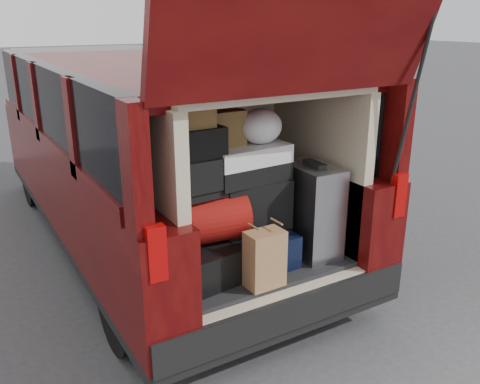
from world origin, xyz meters
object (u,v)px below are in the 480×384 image
object	(u,v)px
backpack	(199,163)
kraft_bag	(265,259)
black_soft_case	(252,204)
twotone_duffel	(248,163)
red_duffel	(209,219)
navy_hardshell	(254,245)
silver_roller	(312,210)
black_hardshell	(197,258)

from	to	relation	value
backpack	kraft_bag	bearing A→B (deg)	-52.24
black_soft_case	twotone_duffel	size ratio (longest dim) A/B	0.89
red_duffel	backpack	bearing A→B (deg)	-174.00
navy_hardshell	twotone_duffel	size ratio (longest dim) A/B	0.98
silver_roller	backpack	distance (m)	0.93
black_hardshell	navy_hardshell	bearing A→B (deg)	-10.66
navy_hardshell	red_duffel	bearing A→B (deg)	-177.82
black_hardshell	silver_roller	size ratio (longest dim) A/B	0.90
silver_roller	kraft_bag	size ratio (longest dim) A/B	1.76
red_duffel	backpack	xyz separation A→B (m)	(-0.06, 0.00, 0.37)
black_hardshell	backpack	xyz separation A→B (m)	(0.02, -0.03, 0.64)
backpack	twotone_duffel	xyz separation A→B (m)	(0.38, 0.05, -0.07)
kraft_bag	backpack	bearing A→B (deg)	130.16
red_duffel	twotone_duffel	world-z (taller)	twotone_duffel
black_soft_case	twotone_duffel	world-z (taller)	twotone_duffel
navy_hardshell	red_duffel	size ratio (longest dim) A/B	1.10
red_duffel	backpack	distance (m)	0.38
kraft_bag	red_duffel	xyz separation A→B (m)	(-0.22, 0.32, 0.20)
navy_hardshell	red_duffel	distance (m)	0.44
red_duffel	twotone_duffel	size ratio (longest dim) A/B	0.89
navy_hardshell	kraft_bag	bearing A→B (deg)	-110.65
silver_roller	backpack	bearing A→B (deg)	176.83
navy_hardshell	silver_roller	distance (m)	0.47
navy_hardshell	backpack	size ratio (longest dim) A/B	1.20
black_hardshell	backpack	bearing A→B (deg)	-62.38
black_hardshell	backpack	size ratio (longest dim) A/B	1.33
red_duffel	twotone_duffel	distance (m)	0.44
red_duffel	backpack	size ratio (longest dim) A/B	1.09
navy_hardshell	backpack	xyz separation A→B (m)	(-0.40, -0.01, 0.64)
kraft_bag	silver_roller	bearing A→B (deg)	21.94
navy_hardshell	kraft_bag	xyz separation A→B (m)	(-0.13, -0.33, 0.07)
silver_roller	black_soft_case	distance (m)	0.44
navy_hardshell	red_duffel	xyz separation A→B (m)	(-0.35, -0.01, 0.27)
black_hardshell	twotone_duffel	world-z (taller)	twotone_duffel
twotone_duffel	silver_roller	bearing A→B (deg)	-20.15
red_duffel	black_hardshell	bearing A→B (deg)	166.95
navy_hardshell	black_soft_case	world-z (taller)	black_soft_case
black_hardshell	kraft_bag	bearing A→B (deg)	-57.31
silver_roller	twotone_duffel	distance (m)	0.59
red_duffel	silver_roller	bearing A→B (deg)	0.89
black_hardshell	kraft_bag	size ratio (longest dim) A/B	1.58
silver_roller	navy_hardshell	bearing A→B (deg)	169.93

